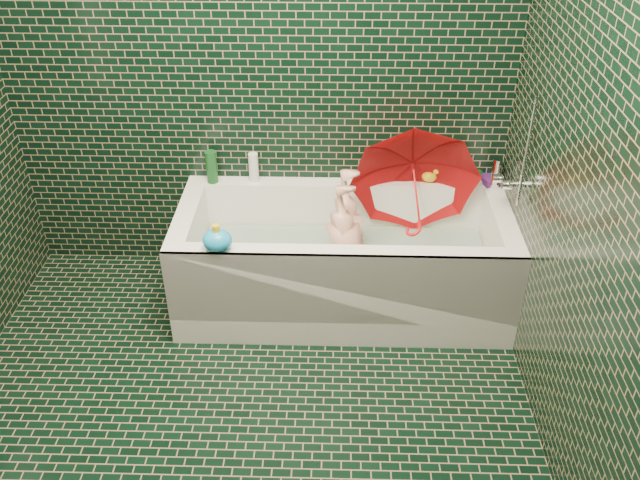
{
  "coord_description": "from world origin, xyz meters",
  "views": [
    {
      "loc": [
        0.41,
        -1.87,
        2.33
      ],
      "look_at": [
        0.33,
        0.82,
        0.52
      ],
      "focal_mm": 38.0,
      "sensor_mm": 36.0,
      "label": 1
    }
  ],
  "objects_px": {
    "rubber_duck": "(431,175)",
    "bathtub": "(343,270)",
    "umbrella": "(416,195)",
    "child": "(349,255)",
    "bath_toy": "(217,240)"
  },
  "relations": [
    {
      "from": "rubber_duck",
      "to": "bathtub",
      "type": "bearing_deg",
      "value": -136.02
    },
    {
      "from": "umbrella",
      "to": "bathtub",
      "type": "bearing_deg",
      "value": -157.06
    },
    {
      "from": "child",
      "to": "umbrella",
      "type": "relative_size",
      "value": 1.38
    },
    {
      "from": "bath_toy",
      "to": "umbrella",
      "type": "bearing_deg",
      "value": 8.39
    },
    {
      "from": "umbrella",
      "to": "rubber_duck",
      "type": "bearing_deg",
      "value": 73.57
    },
    {
      "from": "bathtub",
      "to": "bath_toy",
      "type": "distance_m",
      "value": 0.78
    },
    {
      "from": "bathtub",
      "to": "rubber_duck",
      "type": "distance_m",
      "value": 0.7
    },
    {
      "from": "rubber_duck",
      "to": "bath_toy",
      "type": "bearing_deg",
      "value": -140.45
    },
    {
      "from": "bathtub",
      "to": "umbrella",
      "type": "bearing_deg",
      "value": 17.04
    },
    {
      "from": "bathtub",
      "to": "umbrella",
      "type": "height_order",
      "value": "umbrella"
    },
    {
      "from": "bathtub",
      "to": "child",
      "type": "height_order",
      "value": "bathtub"
    },
    {
      "from": "rubber_duck",
      "to": "umbrella",
      "type": "bearing_deg",
      "value": -105.88
    },
    {
      "from": "rubber_duck",
      "to": "bath_toy",
      "type": "height_order",
      "value": "bath_toy"
    },
    {
      "from": "umbrella",
      "to": "rubber_duck",
      "type": "height_order",
      "value": "umbrella"
    },
    {
      "from": "umbrella",
      "to": "rubber_duck",
      "type": "distance_m",
      "value": 0.27
    }
  ]
}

